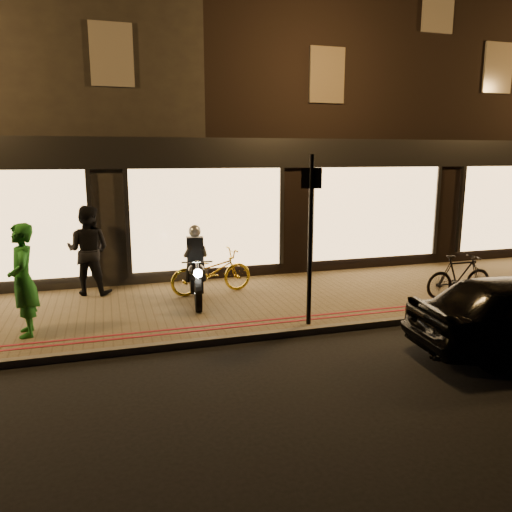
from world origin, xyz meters
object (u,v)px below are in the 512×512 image
Objects in this scene: sign_post at (310,232)px; bicycle_gold at (211,272)px; motorcycle at (196,272)px; person_green at (23,280)px.

sign_post is 1.63× the size of bicycle_gold.
motorcycle is at bearing 131.96° from bicycle_gold.
person_green is (-4.77, 0.86, -0.73)m from sign_post.
sign_post reaches higher than motorcycle.
motorcycle is 0.65× the size of sign_post.
person_green reaches higher than bicycle_gold.
bicycle_gold is (0.43, 0.52, -0.13)m from motorcycle.
person_green is at bearing 106.40° from bicycle_gold.
person_green is (-3.51, -1.65, 0.47)m from bicycle_gold.
sign_post is at bearing 70.97° from person_green.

